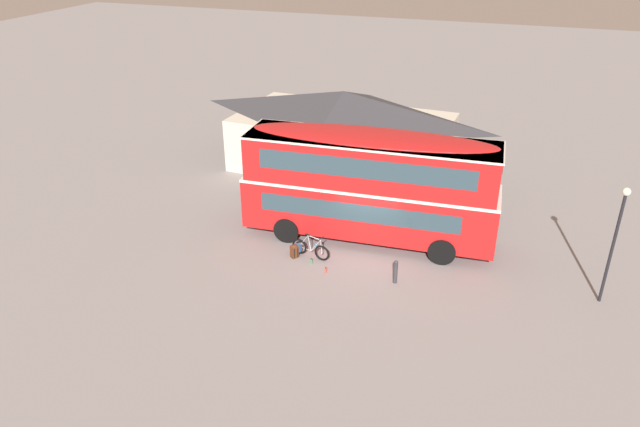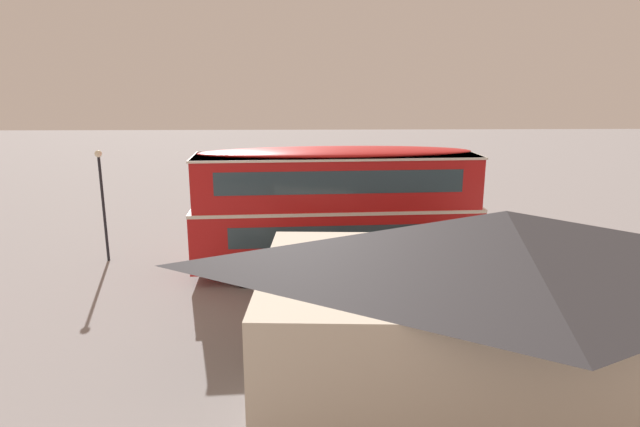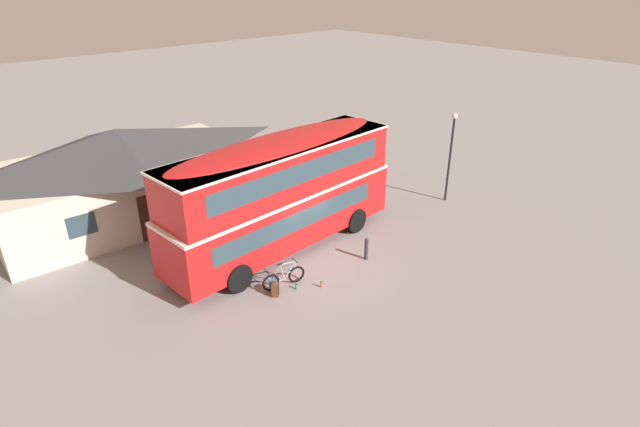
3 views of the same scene
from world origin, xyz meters
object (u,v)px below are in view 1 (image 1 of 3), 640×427
(street_lamp, at_px, (616,233))
(water_bottle_green_metal, at_px, (311,261))
(touring_bicycle, at_px, (309,249))
(kerb_bollard, at_px, (396,271))
(double_decker_bus, at_px, (370,183))
(water_bottle_red_squeeze, at_px, (326,270))
(backpack_on_ground, at_px, (294,251))

(street_lamp, bearing_deg, water_bottle_green_metal, -174.54)
(touring_bicycle, height_order, kerb_bollard, touring_bicycle)
(double_decker_bus, distance_m, water_bottle_red_squeeze, 4.17)
(double_decker_bus, xyz_separation_m, touring_bicycle, (-1.86, -2.25, -2.27))
(double_decker_bus, relative_size, touring_bicycle, 6.16)
(backpack_on_ground, height_order, kerb_bollard, kerb_bollard)
(backpack_on_ground, relative_size, water_bottle_red_squeeze, 2.17)
(backpack_on_ground, distance_m, water_bottle_green_metal, 0.87)
(water_bottle_green_metal, bearing_deg, kerb_bollard, -4.09)
(water_bottle_red_squeeze, height_order, street_lamp, street_lamp)
(double_decker_bus, height_order, street_lamp, double_decker_bus)
(touring_bicycle, distance_m, street_lamp, 11.29)
(backpack_on_ground, xyz_separation_m, water_bottle_red_squeeze, (1.60, -0.73, -0.17))
(backpack_on_ground, bearing_deg, water_bottle_green_metal, -15.75)
(double_decker_bus, relative_size, water_bottle_red_squeeze, 40.43)
(backpack_on_ground, bearing_deg, water_bottle_red_squeeze, -24.63)
(touring_bicycle, bearing_deg, kerb_bollard, -10.77)
(water_bottle_red_squeeze, bearing_deg, backpack_on_ground, 155.37)
(touring_bicycle, relative_size, kerb_bollard, 1.78)
(kerb_bollard, bearing_deg, backpack_on_ground, 173.63)
(kerb_bollard, bearing_deg, water_bottle_red_squeeze, -174.63)
(street_lamp, distance_m, kerb_bollard, 7.73)
(water_bottle_red_squeeze, distance_m, kerb_bollard, 2.73)
(double_decker_bus, distance_m, street_lamp, 9.31)
(touring_bicycle, relative_size, water_bottle_red_squeeze, 6.56)
(backpack_on_ground, distance_m, street_lamp, 11.85)
(water_bottle_red_squeeze, relative_size, street_lamp, 0.06)
(backpack_on_ground, relative_size, kerb_bollard, 0.59)
(double_decker_bus, height_order, kerb_bollard, double_decker_bus)
(double_decker_bus, relative_size, kerb_bollard, 10.98)
(touring_bicycle, xyz_separation_m, backpack_on_ground, (-0.55, -0.23, -0.08))
(water_bottle_red_squeeze, relative_size, kerb_bollard, 0.27)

